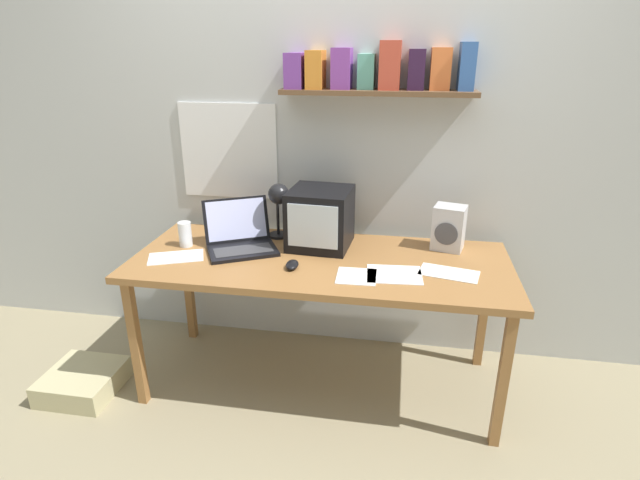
{
  "coord_description": "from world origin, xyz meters",
  "views": [
    {
      "loc": [
        0.39,
        -2.25,
        1.73
      ],
      "look_at": [
        0.0,
        0.0,
        0.84
      ],
      "focal_mm": 28.0,
      "sensor_mm": 36.0,
      "label": 1
    }
  ],
  "objects": [
    {
      "name": "ground_plane",
      "position": [
        0.0,
        0.0,
        0.0
      ],
      "size": [
        12.0,
        12.0,
        0.0
      ],
      "primitive_type": "plane",
      "color": "gray"
    },
    {
      "name": "back_wall",
      "position": [
        0.0,
        0.48,
        1.31
      ],
      "size": [
        5.6,
        0.24,
        2.6
      ],
      "color": "silver",
      "rests_on": "ground_plane"
    },
    {
      "name": "floor_cushion",
      "position": [
        -1.23,
        -0.3,
        0.06
      ],
      "size": [
        0.37,
        0.37,
        0.12
      ],
      "color": "#C0B789",
      "rests_on": "ground_plane"
    },
    {
      "name": "laptop",
      "position": [
        -0.44,
        0.07,
        0.8
      ],
      "size": [
        0.45,
        0.44,
        0.24
      ],
      "rotation": [
        0.0,
        0.0,
        0.49
      ],
      "color": "black",
      "rests_on": "corner_desk"
    },
    {
      "name": "desk_lamp",
      "position": [
        -0.26,
        0.22,
        0.97
      ],
      "size": [
        0.13,
        0.17,
        0.32
      ],
      "rotation": [
        0.0,
        0.0,
        0.37
      ],
      "color": "black",
      "rests_on": "corner_desk"
    },
    {
      "name": "juice_glass",
      "position": [
        -0.73,
        0.05,
        0.8
      ],
      "size": [
        0.07,
        0.07,
        0.13
      ],
      "color": "white",
      "rests_on": "corner_desk"
    },
    {
      "name": "crt_monitor",
      "position": [
        -0.03,
        0.18,
        0.89
      ],
      "size": [
        0.33,
        0.34,
        0.31
      ],
      "rotation": [
        0.0,
        0.0,
        -0.07
      ],
      "color": "black",
      "rests_on": "corner_desk"
    },
    {
      "name": "corner_desk",
      "position": [
        0.0,
        0.0,
        0.68
      ],
      "size": [
        1.87,
        0.76,
        0.74
      ],
      "color": "#986737",
      "rests_on": "ground_plane"
    },
    {
      "name": "loose_paper_near_laptop",
      "position": [
        0.62,
        -0.07,
        0.74
      ],
      "size": [
        0.29,
        0.2,
        0.0
      ],
      "rotation": [
        0.0,
        0.0,
        -0.22
      ],
      "color": "white",
      "rests_on": "corner_desk"
    },
    {
      "name": "computer_mouse",
      "position": [
        -0.11,
        -0.13,
        0.75
      ],
      "size": [
        0.07,
        0.11,
        0.03
      ],
      "rotation": [
        0.0,
        0.0,
        0.06
      ],
      "color": "black",
      "rests_on": "corner_desk"
    },
    {
      "name": "printed_handout",
      "position": [
        0.2,
        -0.18,
        0.74
      ],
      "size": [
        0.19,
        0.19,
        0.0
      ],
      "rotation": [
        0.0,
        0.0,
        0.03
      ],
      "color": "white",
      "rests_on": "corner_desk"
    },
    {
      "name": "space_heater",
      "position": [
        0.63,
        0.24,
        0.85
      ],
      "size": [
        0.18,
        0.16,
        0.23
      ],
      "rotation": [
        0.0,
        0.0,
        -0.26
      ],
      "color": "silver",
      "rests_on": "corner_desk"
    },
    {
      "name": "open_notebook",
      "position": [
        -0.72,
        -0.11,
        0.74
      ],
      "size": [
        0.31,
        0.25,
        0.0
      ],
      "rotation": [
        0.0,
        0.0,
        0.39
      ],
      "color": "white",
      "rests_on": "corner_desk"
    },
    {
      "name": "loose_paper_near_monitor",
      "position": [
        0.37,
        -0.13,
        0.74
      ],
      "size": [
        0.27,
        0.22,
        0.0
      ],
      "rotation": [
        0.0,
        0.0,
        0.07
      ],
      "color": "white",
      "rests_on": "corner_desk"
    }
  ]
}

